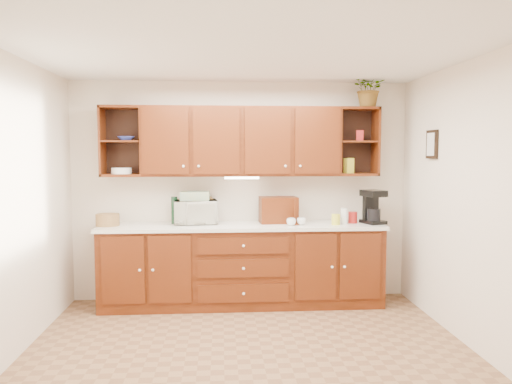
{
  "coord_description": "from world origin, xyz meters",
  "views": [
    {
      "loc": [
        -0.24,
        -4.23,
        1.77
      ],
      "look_at": [
        0.14,
        1.15,
        1.34
      ],
      "focal_mm": 35.0,
      "sensor_mm": 36.0,
      "label": 1
    }
  ],
  "objects": [
    {
      "name": "wicker_basket",
      "position": [
        -1.52,
        1.45,
        1.01
      ],
      "size": [
        0.34,
        0.34,
        0.13
      ],
      "primitive_type": "cylinder",
      "rotation": [
        0.0,
        0.0,
        -0.4
      ],
      "color": "olive",
      "rests_on": "countertop"
    },
    {
      "name": "woven_tray",
      "position": [
        -0.46,
        1.67,
        0.95
      ],
      "size": [
        0.35,
        0.22,
        0.34
      ],
      "primitive_type": "cylinder",
      "rotation": [
        1.36,
        0.0,
        -0.42
      ],
      "color": "olive",
      "rests_on": "countertop"
    },
    {
      "name": "right_wall",
      "position": [
        2.0,
        0.0,
        1.3
      ],
      "size": [
        0.0,
        3.5,
        3.5
      ],
      "primitive_type": "plane",
      "rotation": [
        1.57,
        0.0,
        -1.57
      ],
      "color": "beige",
      "rests_on": "floor"
    },
    {
      "name": "potted_plant",
      "position": [
        1.49,
        1.53,
        2.51
      ],
      "size": [
        0.47,
        0.44,
        0.43
      ],
      "primitive_type": "imported",
      "rotation": [
        0.0,
        0.0,
        -0.31
      ],
      "color": "#999999",
      "rests_on": "upper_cabinets"
    },
    {
      "name": "base_cabinets",
      "position": [
        0.0,
        1.45,
        0.45
      ],
      "size": [
        3.2,
        0.6,
        0.9
      ],
      "primitive_type": "cube",
      "color": "#3D1707",
      "rests_on": "floor"
    },
    {
      "name": "canister_yellow",
      "position": [
        1.06,
        1.34,
        1.0
      ],
      "size": [
        0.11,
        0.11,
        0.12
      ],
      "primitive_type": "cylinder",
      "rotation": [
        0.0,
        0.0,
        -0.2
      ],
      "color": "yellow",
      "rests_on": "countertop"
    },
    {
      "name": "back_wall",
      "position": [
        0.0,
        1.75,
        1.3
      ],
      "size": [
        4.0,
        0.0,
        4.0
      ],
      "primitive_type": "plane",
      "rotation": [
        1.57,
        0.0,
        0.0
      ],
      "color": "beige",
      "rests_on": "floor"
    },
    {
      "name": "upper_cabinets",
      "position": [
        0.01,
        1.59,
        1.89
      ],
      "size": [
        3.2,
        0.33,
        0.8
      ],
      "color": "#3D1707",
      "rests_on": "back_wall"
    },
    {
      "name": "mug_tree",
      "position": [
        0.6,
        1.37,
        0.98
      ],
      "size": [
        0.25,
        0.25,
        0.28
      ],
      "rotation": [
        0.0,
        0.0,
        -0.22
      ],
      "color": "#3D1707",
      "rests_on": "countertop"
    },
    {
      "name": "undercabinet_light",
      "position": [
        0.0,
        1.53,
        1.47
      ],
      "size": [
        0.4,
        0.05,
        0.02
      ],
      "primitive_type": "cube",
      "color": "white",
      "rests_on": "upper_cabinets"
    },
    {
      "name": "wine_bottle",
      "position": [
        -0.78,
        1.57,
        1.1
      ],
      "size": [
        0.09,
        0.09,
        0.31
      ],
      "primitive_type": "cylinder",
      "rotation": [
        0.0,
        0.0,
        -0.34
      ],
      "color": "black",
      "rests_on": "countertop"
    },
    {
      "name": "canister_red",
      "position": [
        1.3,
        1.47,
        1.01
      ],
      "size": [
        0.14,
        0.14,
        0.13
      ],
      "primitive_type": "cylinder",
      "rotation": [
        0.0,
        0.0,
        -0.38
      ],
      "color": "maroon",
      "rests_on": "countertop"
    },
    {
      "name": "left_wall",
      "position": [
        -2.0,
        0.0,
        1.3
      ],
      "size": [
        0.0,
        3.5,
        3.5
      ],
      "primitive_type": "plane",
      "rotation": [
        1.57,
        0.0,
        1.57
      ],
      "color": "beige",
      "rests_on": "floor"
    },
    {
      "name": "framed_picture",
      "position": [
        1.98,
        0.9,
        1.85
      ],
      "size": [
        0.03,
        0.24,
        0.3
      ],
      "primitive_type": "cube",
      "color": "black",
      "rests_on": "right_wall"
    },
    {
      "name": "canister_white",
      "position": [
        1.18,
        1.4,
        1.03
      ],
      "size": [
        0.08,
        0.08,
        0.18
      ],
      "primitive_type": "cylinder",
      "rotation": [
        0.0,
        0.0,
        0.08
      ],
      "color": "white",
      "rests_on": "countertop"
    },
    {
      "name": "pantry_box_yellow",
      "position": [
        1.27,
        1.56,
        1.61
      ],
      "size": [
        0.12,
        0.11,
        0.18
      ],
      "primitive_type": "cube",
      "rotation": [
        0.0,
        0.0,
        0.4
      ],
      "color": "yellow",
      "rests_on": "upper_cabinets"
    },
    {
      "name": "plate_stack",
      "position": [
        -1.37,
        1.56,
        1.56
      ],
      "size": [
        0.28,
        0.28,
        0.07
      ],
      "primitive_type": "cylinder",
      "rotation": [
        0.0,
        0.0,
        0.27
      ],
      "color": "white",
      "rests_on": "upper_cabinets"
    },
    {
      "name": "floor",
      "position": [
        0.0,
        0.0,
        0.0
      ],
      "size": [
        4.0,
        4.0,
        0.0
      ],
      "primitive_type": "plane",
      "color": "olive",
      "rests_on": "ground"
    },
    {
      "name": "pantry_box_red",
      "position": [
        1.39,
        1.56,
        1.96
      ],
      "size": [
        0.1,
        0.09,
        0.12
      ],
      "primitive_type": "cube",
      "rotation": [
        0.0,
        0.0,
        -0.29
      ],
      "color": "maroon",
      "rests_on": "upper_cabinets"
    },
    {
      "name": "coffee_maker",
      "position": [
        1.52,
        1.43,
        1.13
      ],
      "size": [
        0.28,
        0.32,
        0.39
      ],
      "rotation": [
        0.0,
        0.0,
        0.32
      ],
      "color": "black",
      "rests_on": "countertop"
    },
    {
      "name": "bread_box",
      "position": [
        0.43,
        1.55,
        1.09
      ],
      "size": [
        0.45,
        0.3,
        0.3
      ],
      "primitive_type": "cube",
      "rotation": [
        0.0,
        0.0,
        0.06
      ],
      "color": "#3D1707",
      "rests_on": "countertop"
    },
    {
      "name": "microwave",
      "position": [
        -0.54,
        1.55,
        1.08
      ],
      "size": [
        0.53,
        0.4,
        0.27
      ],
      "primitive_type": "imported",
      "rotation": [
        0.0,
        0.0,
        0.14
      ],
      "color": "white",
      "rests_on": "countertop"
    },
    {
      "name": "ceiling",
      "position": [
        0.0,
        0.0,
        2.6
      ],
      "size": [
        4.0,
        4.0,
        0.0
      ],
      "primitive_type": "plane",
      "rotation": [
        3.14,
        0.0,
        0.0
      ],
      "color": "white",
      "rests_on": "back_wall"
    },
    {
      "name": "bowl_stack",
      "position": [
        -1.32,
        1.55,
        1.92
      ],
      "size": [
        0.24,
        0.24,
        0.05
      ],
      "primitive_type": "imported",
      "rotation": [
        0.0,
        0.0,
        0.28
      ],
      "color": "#283695",
      "rests_on": "upper_cabinets"
    },
    {
      "name": "towel_stack",
      "position": [
        -0.54,
        1.55,
        1.26
      ],
      "size": [
        0.34,
        0.25,
        0.1
      ],
      "primitive_type": "cube",
      "rotation": [
        0.0,
        0.0,
        -0.04
      ],
      "color": "#D1C362",
      "rests_on": "microwave"
    },
    {
      "name": "countertop",
      "position": [
        0.0,
        1.44,
        0.92
      ],
      "size": [
        3.24,
        0.64,
        0.04
      ],
      "primitive_type": "cube",
      "color": "white",
      "rests_on": "base_cabinets"
    }
  ]
}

